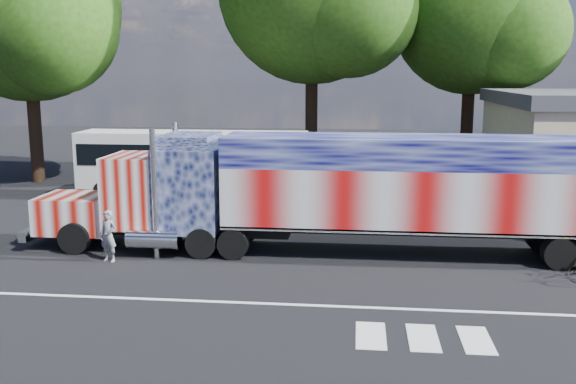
# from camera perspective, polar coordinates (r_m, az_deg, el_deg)

# --- Properties ---
(ground) EXTENTS (100.00, 100.00, 0.00)m
(ground) POSITION_cam_1_polar(r_m,az_deg,el_deg) (20.12, -0.93, -6.91)
(ground) COLOR black
(lane_markings) EXTENTS (30.00, 2.67, 0.01)m
(lane_markings) POSITION_cam_1_polar(r_m,az_deg,el_deg) (16.44, 3.44, -11.03)
(lane_markings) COLOR silver
(lane_markings) RESTS_ON ground
(semi_truck) EXTENTS (20.08, 3.17, 4.28)m
(semi_truck) POSITION_cam_1_polar(r_m,az_deg,el_deg) (21.49, 5.18, 0.24)
(semi_truck) COLOR black
(semi_truck) RESTS_ON ground
(coach_bus) EXTENTS (11.04, 2.57, 3.21)m
(coach_bus) POSITION_cam_1_polar(r_m,az_deg,el_deg) (31.44, -8.44, 2.49)
(coach_bus) COLOR silver
(coach_bus) RESTS_ON ground
(woman) EXTENTS (0.71, 0.57, 1.68)m
(woman) POSITION_cam_1_polar(r_m,az_deg,el_deg) (21.55, -15.68, -3.79)
(woman) COLOR slate
(woman) RESTS_ON ground
(tree_nw_a) EXTENTS (10.46, 9.96, 14.40)m
(tree_nw_a) POSITION_cam_1_polar(r_m,az_deg,el_deg) (38.08, -22.05, 14.87)
(tree_nw_a) COLOR black
(tree_nw_a) RESTS_ON ground
(tree_ne_a) EXTENTS (9.45, 9.00, 13.76)m
(tree_ne_a) POSITION_cam_1_polar(r_m,az_deg,el_deg) (38.57, 16.33, 14.90)
(tree_ne_a) COLOR black
(tree_ne_a) RESTS_ON ground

